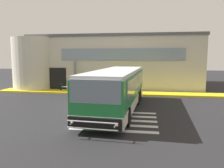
{
  "coord_description": "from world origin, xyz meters",
  "views": [
    {
      "loc": [
        3.56,
        -16.2,
        3.55
      ],
      "look_at": [
        0.98,
        0.21,
        1.5
      ],
      "focal_mm": 35.36,
      "sensor_mm": 36.0,
      "label": 1
    }
  ],
  "objects_px": {
    "bus_main_foreground": "(117,90)",
    "passenger_by_doorway": "(90,82)",
    "entry_support_column": "(75,75)",
    "passenger_near_column": "(82,82)"
  },
  "relations": [
    {
      "from": "entry_support_column",
      "to": "passenger_near_column",
      "type": "relative_size",
      "value": 1.91
    },
    {
      "from": "entry_support_column",
      "to": "passenger_by_doorway",
      "type": "distance_m",
      "value": 1.87
    },
    {
      "from": "entry_support_column",
      "to": "passenger_near_column",
      "type": "distance_m",
      "value": 1.11
    },
    {
      "from": "entry_support_column",
      "to": "bus_main_foreground",
      "type": "height_order",
      "value": "entry_support_column"
    },
    {
      "from": "bus_main_foreground",
      "to": "passenger_by_doorway",
      "type": "xyz_separation_m",
      "value": [
        -3.61,
        6.63,
        -0.22
      ]
    },
    {
      "from": "bus_main_foreground",
      "to": "passenger_near_column",
      "type": "bearing_deg",
      "value": 123.21
    },
    {
      "from": "passenger_near_column",
      "to": "passenger_by_doorway",
      "type": "bearing_deg",
      "value": -13.31
    },
    {
      "from": "passenger_by_doorway",
      "to": "bus_main_foreground",
      "type": "bearing_deg",
      "value": -61.4
    },
    {
      "from": "entry_support_column",
      "to": "passenger_by_doorway",
      "type": "height_order",
      "value": "entry_support_column"
    },
    {
      "from": "bus_main_foreground",
      "to": "passenger_by_doorway",
      "type": "height_order",
      "value": "bus_main_foreground"
    }
  ]
}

